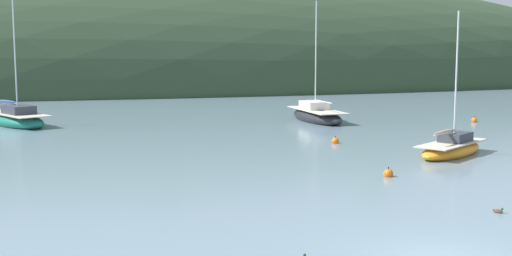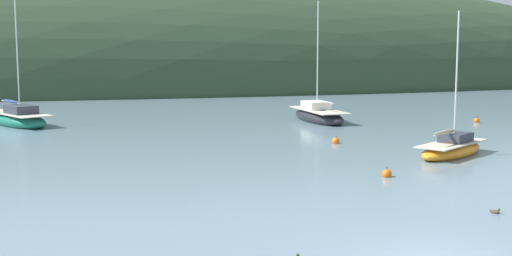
% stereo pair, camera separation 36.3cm
% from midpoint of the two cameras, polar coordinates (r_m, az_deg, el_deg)
% --- Properties ---
extents(far_shoreline_hill, '(150.00, 36.00, 32.87)m').
position_cam_midpoint_polar(far_shoreline_hill, '(89.37, -8.28, 3.45)').
color(far_shoreline_hill, '#2D422B').
rests_on(far_shoreline_hill, ground).
extents(sailboat_orange_cutter, '(5.72, 4.75, 7.74)m').
position_cam_midpoint_polar(sailboat_orange_cutter, '(37.11, 16.44, -1.69)').
color(sailboat_orange_cutter, orange).
rests_on(sailboat_orange_cutter, ground).
extents(sailboat_white_near, '(5.69, 7.68, 10.52)m').
position_cam_midpoint_polar(sailboat_white_near, '(51.35, -19.21, 0.73)').
color(sailboat_white_near, '#196B56').
rests_on(sailboat_white_near, ground).
extents(sailboat_red_portside, '(2.87, 7.36, 9.22)m').
position_cam_midpoint_polar(sailboat_red_portside, '(51.18, 5.49, 1.06)').
color(sailboat_red_portside, '#232328').
rests_on(sailboat_red_portside, ground).
extents(mooring_buoy_channel, '(0.44, 0.44, 0.54)m').
position_cam_midpoint_polar(mooring_buoy_channel, '(40.18, 7.00, -1.11)').
color(mooring_buoy_channel, orange).
rests_on(mooring_buoy_channel, ground).
extents(mooring_buoy_inner, '(0.44, 0.44, 0.54)m').
position_cam_midpoint_polar(mooring_buoy_inner, '(52.84, 18.28, 0.59)').
color(mooring_buoy_inner, orange).
rests_on(mooring_buoy_inner, ground).
extents(mooring_buoy_outer, '(0.44, 0.44, 0.54)m').
position_cam_midpoint_polar(mooring_buoy_outer, '(30.68, 11.30, -3.83)').
color(mooring_buoy_outer, orange).
rests_on(mooring_buoy_outer, ground).
extents(duck_straggler, '(0.33, 0.40, 0.24)m').
position_cam_midpoint_polar(duck_straggler, '(25.31, 19.89, -6.66)').
color(duck_straggler, '#473828').
rests_on(duck_straggler, ground).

